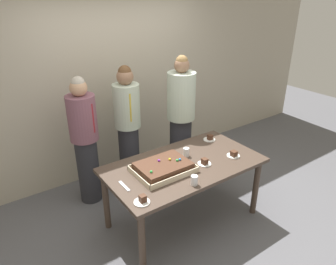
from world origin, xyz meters
The scene contains 14 objects.
ground_plane centered at (0.00, 0.00, 0.00)m, with size 12.00×12.00×0.00m, color #5B5B60.
interior_back_panel centered at (0.00, 1.60, 1.50)m, with size 8.00×0.12×3.00m, color #B2A893.
party_table centered at (0.00, 0.00, 0.68)m, with size 1.74×0.95×0.77m.
sheet_cake centered at (-0.28, 0.00, 0.82)m, with size 0.61×0.46×0.12m.
plated_slice_near_left centered at (0.63, 0.28, 0.79)m, with size 0.15×0.15×0.07m.
plated_slice_near_right centered at (0.56, -0.20, 0.80)m, with size 0.15×0.15×0.07m.
plated_slice_far_left centered at (0.17, -0.14, 0.80)m, with size 0.15×0.15×0.08m.
plated_slice_far_right centered at (-0.73, -0.33, 0.80)m, with size 0.15×0.15×0.08m.
drink_cup_nearest centered at (0.12, 0.12, 0.82)m, with size 0.07×0.07×0.10m, color white.
drink_cup_middle centered at (-0.17, -0.38, 0.82)m, with size 0.07×0.07×0.10m, color white.
cake_server_utensil centered at (-0.75, -0.01, 0.78)m, with size 0.03×0.20×0.01m, color silver.
person_serving_front centered at (0.55, 0.79, 0.91)m, with size 0.38×0.38×1.77m.
person_green_shirt_behind centered at (-0.73, 1.02, 0.85)m, with size 0.34×0.34×1.65m.
person_striped_tie_right centered at (-0.12, 1.06, 0.88)m, with size 0.34×0.34×1.68m.
Camera 1 is at (-1.86, -2.34, 2.53)m, focal length 33.40 mm.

